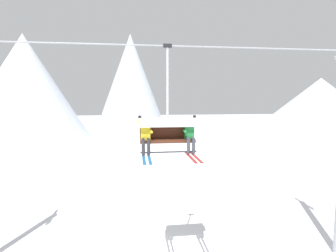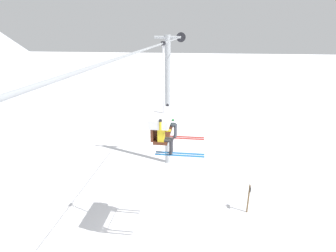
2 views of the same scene
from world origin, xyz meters
name	(u,v)px [view 2 (image 2 of 2)]	position (x,y,z in m)	size (l,w,h in m)	color
ground_plane	(147,241)	(0.00, 0.00, 0.00)	(200.00, 200.00, 0.00)	white
lift_tower_far	(168,100)	(7.48, -0.02, 4.49)	(0.36, 1.88, 8.66)	#9EA3A8
lift_cable	(163,43)	(-0.18, -0.80, 8.38)	(17.31, 0.05, 0.05)	#9EA3A8
chairlift_chair	(162,120)	(0.00, -0.73, 5.72)	(1.93, 0.74, 3.61)	#512819
skier_yellow	(165,136)	(-0.76, -0.94, 5.42)	(0.48, 1.70, 1.34)	yellow
skier_green	(170,121)	(0.75, -0.94, 5.42)	(0.48, 1.70, 1.34)	#23843D
trail_sign	(249,197)	(2.60, -4.71, 0.90)	(0.36, 0.08, 1.60)	brown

